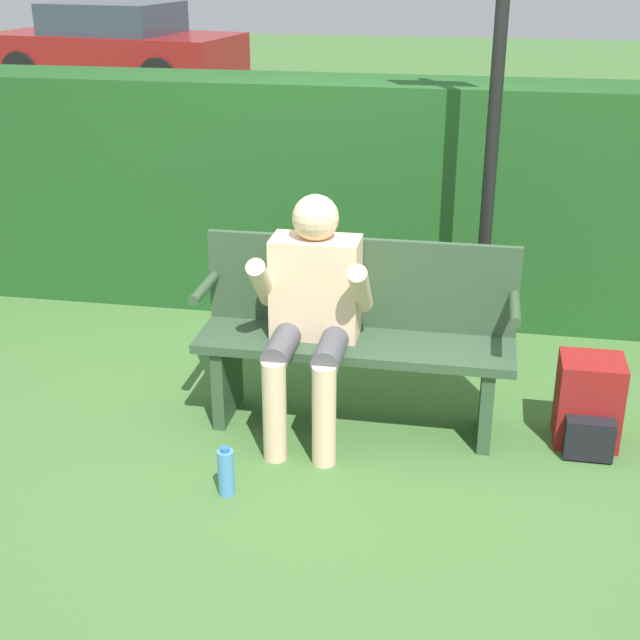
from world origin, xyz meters
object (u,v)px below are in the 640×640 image
object	(u,v)px
backpack	(589,404)
water_bottle	(226,472)
park_bench	(356,333)
signpost	(498,61)
parked_car	(115,47)
person_seated	(312,305)

from	to	relation	value
backpack	water_bottle	xyz separation A→B (m)	(-1.57, -0.73, -0.09)
park_bench	backpack	distance (m)	1.15
water_bottle	signpost	distance (m)	2.44
park_bench	parked_car	xyz separation A→B (m)	(-5.44, 10.28, 0.17)
backpack	park_bench	bearing A→B (deg)	178.62
backpack	parked_car	xyz separation A→B (m)	(-6.56, 10.31, 0.44)
person_seated	signpost	xyz separation A→B (m)	(0.78, 0.92, 1.02)
park_bench	signpost	world-z (taller)	signpost
park_bench	water_bottle	distance (m)	0.96
backpack	parked_car	size ratio (longest dim) A/B	0.10
park_bench	backpack	world-z (taller)	park_bench
park_bench	person_seated	bearing A→B (deg)	-148.51
park_bench	parked_car	world-z (taller)	parked_car
backpack	parked_car	bearing A→B (deg)	122.46
person_seated	signpost	bearing A→B (deg)	49.62
person_seated	parked_car	distance (m)	11.65
park_bench	water_bottle	bearing A→B (deg)	-120.81
person_seated	water_bottle	world-z (taller)	person_seated
park_bench	parked_car	distance (m)	11.63
park_bench	water_bottle	size ratio (longest dim) A/B	6.54
park_bench	water_bottle	world-z (taller)	park_bench
backpack	signpost	distance (m)	1.77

